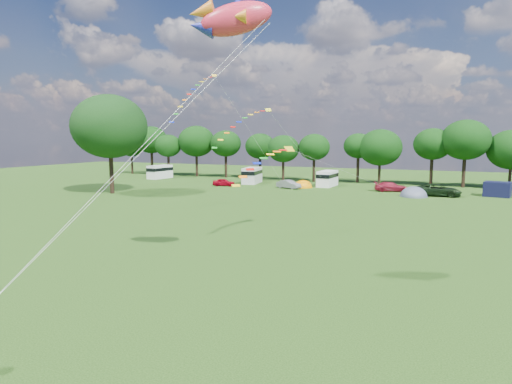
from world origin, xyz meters
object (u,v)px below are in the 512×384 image
at_px(car_a, 224,182).
at_px(car_b, 289,184).
at_px(tent_greyblue, 414,196).
at_px(car_d, 438,190).
at_px(campervan_a, 160,171).
at_px(fish_kite, 229,19).
at_px(campervan_c, 327,178).
at_px(tent_orange, 303,187).
at_px(big_tree, 110,127).
at_px(campervan_b, 252,175).
at_px(car_c, 391,187).

bearing_deg(car_a, car_b, -99.37).
relative_size(car_a, tent_greyblue, 0.93).
xyz_separation_m(car_d, campervan_a, (-47.85, 5.96, 0.54)).
relative_size(car_a, car_d, 0.61).
bearing_deg(fish_kite, car_d, 57.01).
distance_m(campervan_c, tent_orange, 4.48).
bearing_deg(car_d, campervan_a, 82.85).
bearing_deg(car_b, big_tree, 144.43).
xyz_separation_m(car_b, campervan_c, (4.57, 5.20, 0.68)).
xyz_separation_m(campervan_b, campervan_c, (12.67, 0.43, -0.09)).
distance_m(campervan_a, fish_kite, 61.83).
height_order(big_tree, campervan_b, big_tree).
xyz_separation_m(car_d, campervan_b, (-28.65, 5.05, 0.61)).
distance_m(big_tree, campervan_a, 23.05).
height_order(big_tree, tent_greyblue, big_tree).
xyz_separation_m(car_a, fish_kite, (21.61, -40.45, 12.49)).
height_order(car_d, fish_kite, fish_kite).
bearing_deg(car_c, tent_greyblue, -157.70).
height_order(car_c, tent_greyblue, car_c).
height_order(car_a, tent_greyblue, tent_greyblue).
bearing_deg(tent_greyblue, fish_kite, -99.48).
height_order(car_c, campervan_b, campervan_b).
xyz_separation_m(big_tree, campervan_b, (12.16, 19.65, -7.62)).
distance_m(car_a, campervan_c, 16.22).
bearing_deg(fish_kite, car_a, 98.03).
bearing_deg(tent_orange, campervan_a, 173.00).
bearing_deg(car_b, campervan_c, -23.20).
height_order(car_a, campervan_c, campervan_c).
bearing_deg(car_a, campervan_b, -36.84).
height_order(car_d, campervan_a, campervan_a).
bearing_deg(big_tree, campervan_a, 108.92).
xyz_separation_m(car_b, campervan_a, (-27.30, 5.68, 0.70)).
xyz_separation_m(big_tree, car_b, (20.26, 14.88, -8.38)).
distance_m(big_tree, tent_greyblue, 41.05).
distance_m(big_tree, car_d, 44.11).
xyz_separation_m(campervan_a, campervan_c, (31.88, -0.48, -0.02)).
height_order(car_a, car_b, car_b).
xyz_separation_m(car_b, car_c, (14.44, 2.36, 0.04)).
bearing_deg(campervan_c, big_tree, 132.36).
height_order(campervan_b, tent_orange, campervan_b).
distance_m(car_b, tent_greyblue, 17.83).
relative_size(car_d, campervan_b, 1.04).
height_order(campervan_a, tent_greyblue, campervan_a).
relative_size(tent_orange, fish_kite, 0.73).
bearing_deg(campervan_b, car_a, 148.66).
bearing_deg(fish_kite, tent_orange, 82.34).
bearing_deg(car_b, tent_orange, -18.41).
relative_size(car_b, campervan_c, 0.71).
bearing_deg(campervan_c, campervan_a, 92.53).
xyz_separation_m(tent_orange, fish_kite, (9.57, -43.43, 13.06)).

